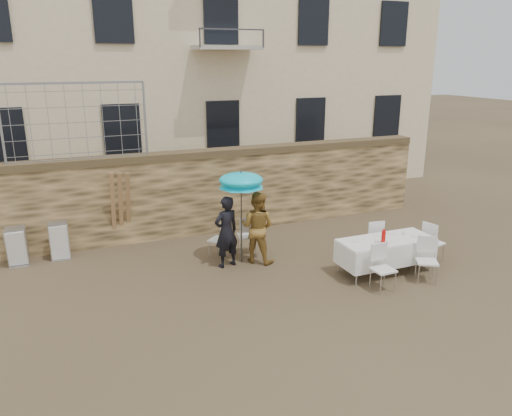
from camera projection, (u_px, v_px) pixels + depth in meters
name	position (u px, v px, depth m)	size (l,w,h in m)	color
ground	(281.00, 314.00, 9.21)	(80.00, 80.00, 0.00)	brown
stone_wall	(203.00, 193.00, 13.33)	(13.00, 0.50, 2.20)	olive
chain_link_fence	(76.00, 123.00, 11.67)	(3.20, 0.06, 1.80)	gray
man_suit	(226.00, 232.00, 11.14)	(0.60, 0.39, 1.65)	black
woman_dress	(257.00, 227.00, 11.41)	(0.81, 0.63, 1.68)	gold
umbrella	(241.00, 183.00, 11.06)	(1.03, 1.03, 2.01)	#3F3F44
couple_chair_left	(219.00, 238.00, 11.72)	(0.48, 0.48, 0.96)	white
couple_chair_right	(247.00, 235.00, 11.98)	(0.48, 0.48, 0.96)	white
banquet_table	(386.00, 241.00, 10.85)	(2.10, 0.85, 0.78)	white
soda_bottle	(383.00, 237.00, 10.60)	(0.09, 0.09, 0.26)	red
table_chair_front_left	(383.00, 269.00, 10.04)	(0.48, 0.48, 0.96)	white
table_chair_front_right	(427.00, 260.00, 10.44)	(0.48, 0.48, 0.96)	white
table_chair_back	(372.00, 239.00, 11.71)	(0.48, 0.48, 0.96)	white
table_chair_side	(433.00, 242.00, 11.52)	(0.48, 0.48, 0.96)	white
chair_stack_left	(17.00, 243.00, 11.47)	(0.46, 0.55, 0.92)	white
chair_stack_right	(59.00, 238.00, 11.79)	(0.46, 0.47, 0.92)	white
wood_planks	(126.00, 208.00, 12.28)	(0.70, 0.20, 2.00)	#A37749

